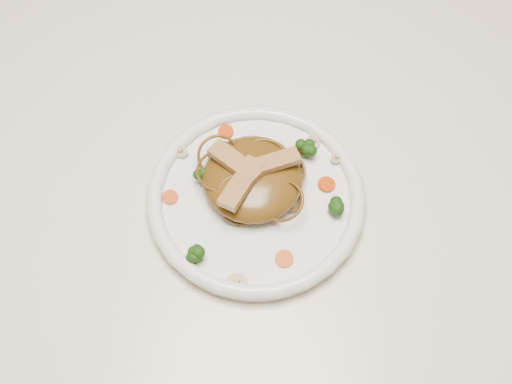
{
  "coord_description": "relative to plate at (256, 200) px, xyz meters",
  "views": [
    {
      "loc": [
        0.05,
        -0.4,
        1.52
      ],
      "look_at": [
        0.02,
        0.01,
        0.78
      ],
      "focal_mm": 47.35,
      "sensor_mm": 36.0,
      "label": 1
    }
  ],
  "objects": [
    {
      "name": "carrot_4",
      "position": [
        0.04,
        -0.08,
        0.01
      ],
      "size": [
        0.03,
        0.03,
        0.0
      ],
      "primitive_type": "cylinder",
      "rotation": [
        0.0,
        0.0,
        -0.24
      ],
      "color": "#BB3806",
      "rests_on": "plate"
    },
    {
      "name": "mushroom_3",
      "position": [
        0.07,
        0.09,
        0.01
      ],
      "size": [
        0.03,
        0.03,
        0.01
      ],
      "primitive_type": "cylinder",
      "rotation": [
        0.0,
        0.0,
        1.95
      ],
      "color": "beige",
      "rests_on": "plate"
    },
    {
      "name": "mushroom_2",
      "position": [
        -0.1,
        0.06,
        0.01
      ],
      "size": [
        0.03,
        0.03,
        0.01
      ],
      "primitive_type": "cylinder",
      "rotation": [
        0.0,
        0.0,
        -0.46
      ],
      "color": "beige",
      "rests_on": "plate"
    },
    {
      "name": "chicken_b",
      "position": [
        -0.03,
        0.02,
        0.05
      ],
      "size": [
        0.07,
        0.06,
        0.01
      ],
      "primitive_type": "cube",
      "rotation": [
        0.0,
        0.0,
        2.51
      ],
      "color": "tan",
      "rests_on": "noodle_mound"
    },
    {
      "name": "noodle_mound",
      "position": [
        -0.01,
        0.02,
        0.03
      ],
      "size": [
        0.13,
        0.13,
        0.04
      ],
      "primitive_type": "ellipsoid",
      "rotation": [
        0.0,
        0.0,
        -0.05
      ],
      "color": "#593710",
      "rests_on": "plate"
    },
    {
      "name": "broccoli_2",
      "position": [
        -0.06,
        -0.09,
        0.02
      ],
      "size": [
        0.03,
        0.03,
        0.03
      ],
      "primitive_type": null,
      "rotation": [
        0.0,
        0.0,
        0.06
      ],
      "color": "#1F470E",
      "rests_on": "plate"
    },
    {
      "name": "carrot_1",
      "position": [
        -0.11,
        -0.01,
        0.01
      ],
      "size": [
        0.03,
        0.03,
        0.0
      ],
      "primitive_type": "cylinder",
      "rotation": [
        0.0,
        0.0,
        0.31
      ],
      "color": "#BB3806",
      "rests_on": "plate"
    },
    {
      "name": "chicken_a",
      "position": [
        0.02,
        0.03,
        0.05
      ],
      "size": [
        0.07,
        0.05,
        0.01
      ],
      "primitive_type": "cube",
      "rotation": [
        0.0,
        0.0,
        0.42
      ],
      "color": "tan",
      "rests_on": "noodle_mound"
    },
    {
      "name": "chicken_c",
      "position": [
        -0.02,
        -0.01,
        0.05
      ],
      "size": [
        0.05,
        0.08,
        0.01
      ],
      "primitive_type": "cube",
      "rotation": [
        0.0,
        0.0,
        4.28
      ],
      "color": "tan",
      "rests_on": "noodle_mound"
    },
    {
      "name": "plate",
      "position": [
        0.0,
        0.0,
        0.0
      ],
      "size": [
        0.37,
        0.37,
        0.02
      ],
      "primitive_type": "cylinder",
      "rotation": [
        0.0,
        0.0,
        -0.42
      ],
      "color": "white",
      "rests_on": "table"
    },
    {
      "name": "table",
      "position": [
        -0.02,
        -0.01,
        -0.11
      ],
      "size": [
        1.2,
        0.8,
        0.75
      ],
      "color": "beige",
      "rests_on": "ground"
    },
    {
      "name": "mushroom_0",
      "position": [
        -0.01,
        -0.12,
        0.01
      ],
      "size": [
        0.03,
        0.03,
        0.01
      ],
      "primitive_type": "cylinder",
      "rotation": [
        0.0,
        0.0,
        0.08
      ],
      "color": "beige",
      "rests_on": "plate"
    },
    {
      "name": "carrot_0",
      "position": [
        0.04,
        0.07,
        0.01
      ],
      "size": [
        0.02,
        0.02,
        0.0
      ],
      "primitive_type": "cylinder",
      "rotation": [
        0.0,
        0.0,
        -0.19
      ],
      "color": "#BB3806",
      "rests_on": "plate"
    },
    {
      "name": "broccoli_3",
      "position": [
        0.1,
        -0.01,
        0.02
      ],
      "size": [
        0.03,
        0.03,
        0.03
      ],
      "primitive_type": null,
      "rotation": [
        0.0,
        0.0,
        -0.1
      ],
      "color": "#1F470E",
      "rests_on": "plate"
    },
    {
      "name": "broccoli_1",
      "position": [
        -0.07,
        0.02,
        0.02
      ],
      "size": [
        0.03,
        0.03,
        0.03
      ],
      "primitive_type": null,
      "rotation": [
        0.0,
        0.0,
        -0.22
      ],
      "color": "#1F470E",
      "rests_on": "plate"
    },
    {
      "name": "carrot_3",
      "position": [
        -0.05,
        0.1,
        0.01
      ],
      "size": [
        0.02,
        0.02,
        0.0
      ],
      "primitive_type": "cylinder",
      "rotation": [
        0.0,
        0.0,
        -0.02
      ],
      "color": "#BB3806",
      "rests_on": "plate"
    },
    {
      "name": "ground",
      "position": [
        -0.02,
        -0.01,
        -0.76
      ],
      "size": [
        4.0,
        4.0,
        0.0
      ],
      "primitive_type": "plane",
      "color": "brown",
      "rests_on": "ground"
    },
    {
      "name": "mushroom_1",
      "position": [
        0.1,
        0.06,
        0.01
      ],
      "size": [
        0.03,
        0.03,
        0.01
      ],
      "primitive_type": "cylinder",
      "rotation": [
        0.0,
        0.0,
        1.02
      ],
      "color": "beige",
      "rests_on": "plate"
    },
    {
      "name": "carrot_2",
      "position": [
        0.09,
        0.02,
        0.01
      ],
      "size": [
        0.03,
        0.03,
        0.0
      ],
      "primitive_type": "cylinder",
      "rotation": [
        0.0,
        0.0,
        -0.22
      ],
      "color": "#BB3806",
      "rests_on": "plate"
    },
    {
      "name": "broccoli_0",
      "position": [
        0.06,
        0.07,
        0.02
      ],
      "size": [
        0.03,
        0.03,
        0.03
      ],
      "primitive_type": null,
      "rotation": [
        0.0,
        0.0,
        -0.41
      ],
      "color": "#1F470E",
      "rests_on": "plate"
    }
  ]
}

